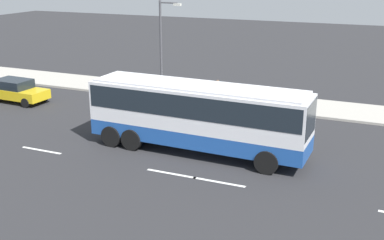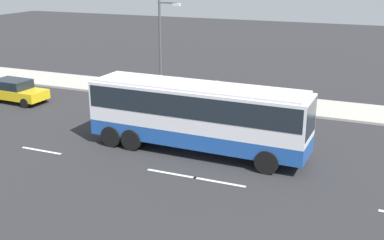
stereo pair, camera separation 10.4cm
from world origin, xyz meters
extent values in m
plane|color=#28282B|center=(0.00, 0.00, 0.00)|extent=(120.00, 120.00, 0.00)
cube|color=#A8A399|center=(0.00, 9.64, 0.07)|extent=(80.00, 4.00, 0.15)
cube|color=white|center=(-5.87, -3.24, 0.00)|extent=(2.40, 0.16, 0.01)
cube|color=white|center=(1.40, -3.24, 0.00)|extent=(2.40, 0.16, 0.01)
cube|color=white|center=(3.67, -3.24, 0.00)|extent=(2.40, 0.16, 0.01)
cube|color=#1E4C9E|center=(1.45, -0.31, 0.94)|extent=(11.07, 2.72, 0.79)
cube|color=silver|center=(1.45, -0.31, 2.33)|extent=(11.07, 2.72, 1.99)
cube|color=black|center=(1.45, -0.31, 2.63)|extent=(10.86, 2.74, 1.09)
cube|color=black|center=(6.90, -0.46, 2.43)|extent=(0.18, 2.23, 1.59)
cube|color=silver|center=(1.45, -0.31, 3.39)|extent=(10.63, 2.56, 0.12)
cylinder|color=black|center=(5.38, 0.75, 0.55)|extent=(1.11, 0.33, 1.10)
cylinder|color=black|center=(5.32, -1.58, 0.55)|extent=(1.11, 0.33, 1.10)
cylinder|color=black|center=(-1.63, 0.93, 0.55)|extent=(1.11, 0.33, 1.10)
cylinder|color=black|center=(-1.69, -1.39, 0.55)|extent=(1.11, 0.33, 1.10)
cylinder|color=black|center=(-2.83, 0.97, 0.55)|extent=(1.11, 0.33, 1.10)
cylinder|color=black|center=(-2.89, -1.36, 0.55)|extent=(1.11, 0.33, 1.10)
cube|color=gold|center=(-13.41, 3.41, 0.63)|extent=(4.44, 1.98, 0.63)
cube|color=black|center=(-13.69, 3.42, 1.25)|extent=(2.47, 1.75, 0.59)
cylinder|color=black|center=(-11.84, 4.19, 0.32)|extent=(0.65, 0.23, 0.64)
cylinder|color=black|center=(-11.92, 2.49, 0.32)|extent=(0.65, 0.23, 0.64)
cylinder|color=black|center=(-14.89, 4.33, 0.32)|extent=(0.65, 0.23, 0.64)
cylinder|color=brown|center=(-0.70, 8.32, 0.52)|extent=(0.14, 0.14, 0.75)
cylinder|color=brown|center=(-0.55, 8.28, 0.52)|extent=(0.14, 0.14, 0.75)
cylinder|color=#2672B2|center=(-0.62, 8.30, 1.18)|extent=(0.32, 0.32, 0.56)
sphere|color=brown|center=(-0.62, 8.30, 1.56)|extent=(0.20, 0.20, 0.20)
cylinder|color=#47474C|center=(-4.83, 8.32, 3.44)|extent=(0.16, 0.16, 6.57)
cylinder|color=#47474C|center=(-4.20, 8.32, 6.57)|extent=(1.27, 0.10, 0.10)
cube|color=silver|center=(-3.56, 8.32, 6.47)|extent=(0.50, 0.24, 0.16)
camera|label=1|loc=(9.96, -20.99, 8.89)|focal=44.69mm
camera|label=2|loc=(9.86, -21.03, 8.89)|focal=44.69mm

